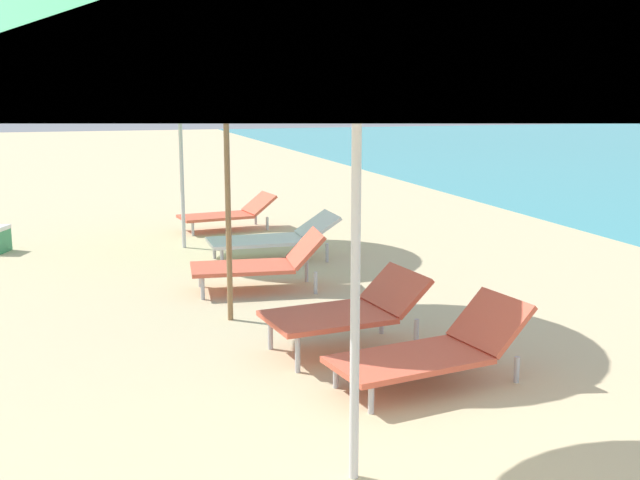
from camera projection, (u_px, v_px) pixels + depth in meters
name	position (u px, v px, depth m)	size (l,w,h in m)	color
umbrella_second	(357.00, 59.00, 3.70)	(2.22, 2.22, 2.46)	silver
lounger_second_shoreside	(433.00, 349.00, 5.38)	(1.48, 0.80, 0.57)	#D8593F
umbrella_third	(224.00, 43.00, 6.48)	(2.49, 2.49, 2.75)	olive
lounger_third_shoreside	(261.00, 262.00, 7.91)	(1.40, 0.75, 0.60)	#D8593F
lounger_third_inland	(348.00, 310.00, 6.06)	(1.30, 0.81, 0.60)	#D8593F
umbrella_farthest	(178.00, 66.00, 9.67)	(2.51, 2.51, 2.62)	silver
lounger_farthest_shoreside	(229.00, 213.00, 11.34)	(1.44, 0.77, 0.51)	#D8593F
lounger_farthest_inland	(275.00, 237.00, 9.32)	(1.56, 0.70, 0.55)	white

